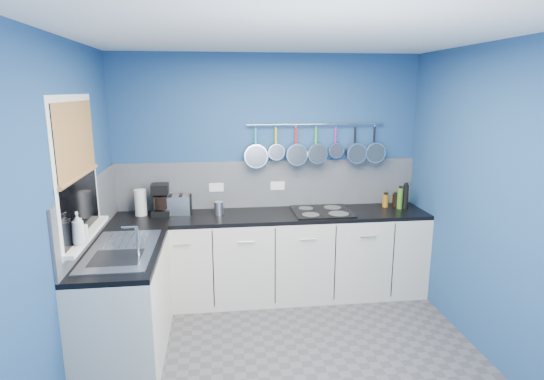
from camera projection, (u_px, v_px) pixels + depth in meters
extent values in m
cube|color=#47474C|center=(290.00, 363.00, 3.56)|extent=(3.20, 3.00, 0.02)
cube|color=white|center=(293.00, 33.00, 3.00)|extent=(3.20, 3.00, 0.02)
cube|color=navy|center=(268.00, 174.00, 4.74)|extent=(3.20, 0.02, 2.50)
cube|color=navy|center=(352.00, 310.00, 1.82)|extent=(3.20, 0.02, 2.50)
cube|color=navy|center=(63.00, 220.00, 3.08)|extent=(0.02, 3.00, 2.50)
cube|color=navy|center=(494.00, 205.00, 3.47)|extent=(0.02, 3.00, 2.50)
cube|color=gray|center=(268.00, 184.00, 4.74)|extent=(3.20, 0.02, 0.50)
cube|color=gray|center=(91.00, 211.00, 3.69)|extent=(0.02, 1.80, 0.50)
cube|color=beige|center=(271.00, 257.00, 4.62)|extent=(3.20, 0.60, 0.86)
cube|color=black|center=(271.00, 216.00, 4.52)|extent=(3.20, 0.60, 0.04)
cube|color=beige|center=(126.00, 305.00, 3.59)|extent=(0.60, 1.20, 0.86)
cube|color=black|center=(122.00, 253.00, 3.49)|extent=(0.60, 1.20, 0.04)
cube|color=white|center=(77.00, 170.00, 3.31)|extent=(0.01, 1.00, 1.10)
cube|color=black|center=(78.00, 170.00, 3.31)|extent=(0.01, 0.90, 1.00)
cube|color=#9B6440|center=(76.00, 140.00, 3.26)|extent=(0.01, 0.90, 0.55)
cube|color=white|center=(87.00, 235.00, 3.43)|extent=(0.10, 0.98, 0.03)
cube|color=silver|center=(122.00, 250.00, 3.49)|extent=(0.50, 0.95, 0.01)
cube|color=white|center=(216.00, 187.00, 4.67)|extent=(0.15, 0.01, 0.09)
cube|color=white|center=(278.00, 186.00, 4.74)|extent=(0.15, 0.01, 0.09)
cylinder|color=silver|center=(316.00, 124.00, 4.62)|extent=(1.45, 0.02, 0.02)
imported|color=white|center=(78.00, 228.00, 3.15)|extent=(0.11, 0.11, 0.24)
imported|color=white|center=(81.00, 230.00, 3.23)|extent=(0.09, 0.09, 0.17)
cylinder|color=white|center=(141.00, 202.00, 4.43)|extent=(0.14, 0.14, 0.26)
cube|color=silver|center=(176.00, 205.00, 4.50)|extent=(0.30, 0.18, 0.19)
cylinder|color=silver|center=(219.00, 208.00, 4.47)|extent=(0.12, 0.12, 0.13)
cube|color=black|center=(322.00, 211.00, 4.58)|extent=(0.60, 0.52, 0.01)
cylinder|color=brown|center=(402.00, 201.00, 4.80)|extent=(0.06, 0.06, 0.12)
cylinder|color=black|center=(396.00, 200.00, 4.79)|extent=(0.07, 0.07, 0.13)
cylinder|color=#8C5914|center=(385.00, 201.00, 4.76)|extent=(0.06, 0.06, 0.14)
cylinder|color=black|center=(405.00, 197.00, 4.69)|extent=(0.06, 0.06, 0.26)
cylinder|color=#3F721E|center=(400.00, 198.00, 4.69)|extent=(0.06, 0.06, 0.22)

